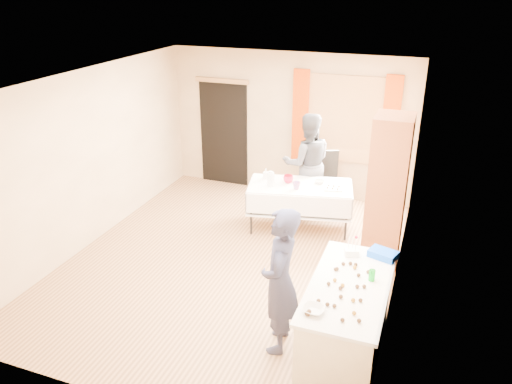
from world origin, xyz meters
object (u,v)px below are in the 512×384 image
at_px(girl, 280,281).
at_px(counter, 346,321).
at_px(cabinet, 387,192).
at_px(chair, 326,191).
at_px(woman, 307,163).
at_px(party_table, 300,202).

bearing_deg(girl, counter, 87.31).
xyz_separation_m(cabinet, girl, (-0.81, -2.25, -0.24)).
distance_m(chair, woman, 0.69).
distance_m(cabinet, counter, 2.26).
bearing_deg(chair, party_table, -125.70).
bearing_deg(counter, woman, 111.60).
distance_m(girl, woman, 3.54).
bearing_deg(counter, girl, -173.38).
distance_m(cabinet, party_table, 1.61).
relative_size(cabinet, counter, 1.30).
relative_size(girl, woman, 0.96).
xyz_separation_m(girl, woman, (-0.63, 3.48, 0.04)).
bearing_deg(cabinet, counter, -92.64).
xyz_separation_m(cabinet, woman, (-1.45, 1.23, -0.20)).
relative_size(counter, chair, 1.64).
distance_m(counter, girl, 0.81).
bearing_deg(cabinet, chair, 127.68).
xyz_separation_m(chair, woman, (-0.31, -0.24, 0.57)).
bearing_deg(woman, party_table, 72.14).
bearing_deg(party_table, cabinet, -34.51).
height_order(counter, chair, chair).
height_order(counter, party_table, counter).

